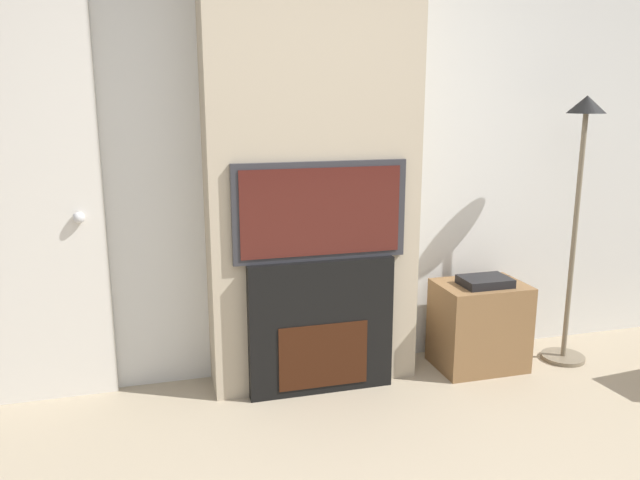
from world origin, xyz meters
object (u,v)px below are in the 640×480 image
(fireplace, at_px, (320,326))
(media_stand, at_px, (479,324))
(television, at_px, (320,211))
(floor_lamp, at_px, (579,187))

(fireplace, height_order, media_stand, fireplace)
(television, relative_size, media_stand, 1.64)
(television, distance_m, media_stand, 1.25)
(fireplace, bearing_deg, television, -90.00)
(media_stand, bearing_deg, floor_lamp, -5.63)
(fireplace, xyz_separation_m, television, (0.00, -0.00, 0.64))
(fireplace, xyz_separation_m, floor_lamp, (1.57, -0.02, 0.71))
(fireplace, height_order, television, television)
(television, bearing_deg, media_stand, 2.13)
(television, bearing_deg, floor_lamp, -0.69)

